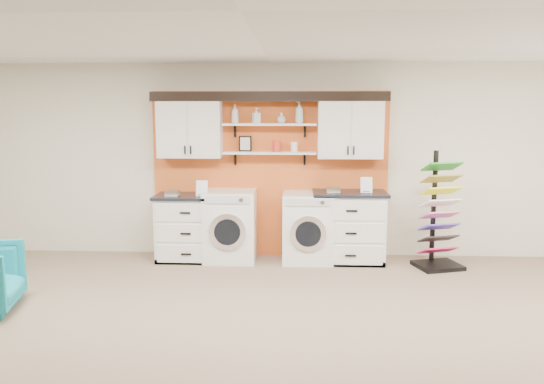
# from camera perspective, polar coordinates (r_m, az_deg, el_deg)

# --- Properties ---
(ceiling) EXTENTS (10.00, 10.00, 0.00)m
(ceiling) POSITION_cam_1_polar(r_m,az_deg,el_deg) (3.78, -3.49, 18.88)
(ceiling) COLOR white
(ceiling) RESTS_ON wall_back
(wall_back) EXTENTS (10.00, 0.00, 10.00)m
(wall_back) POSITION_cam_1_polar(r_m,az_deg,el_deg) (7.74, -0.19, 3.40)
(wall_back) COLOR beige
(wall_back) RESTS_ON floor
(accent_panel) EXTENTS (3.40, 0.07, 2.40)m
(accent_panel) POSITION_cam_1_polar(r_m,az_deg,el_deg) (7.73, -0.21, 1.90)
(accent_panel) COLOR #D85D24
(accent_panel) RESTS_ON wall_back
(upper_cabinet_left) EXTENTS (0.90, 0.35, 0.84)m
(upper_cabinet_left) POSITION_cam_1_polar(r_m,az_deg,el_deg) (7.65, -8.82, 6.83)
(upper_cabinet_left) COLOR white
(upper_cabinet_left) RESTS_ON wall_back
(upper_cabinet_right) EXTENTS (0.90, 0.35, 0.84)m
(upper_cabinet_right) POSITION_cam_1_polar(r_m,az_deg,el_deg) (7.53, 8.40, 6.81)
(upper_cabinet_right) COLOR white
(upper_cabinet_right) RESTS_ON wall_back
(shelf_lower) EXTENTS (1.32, 0.28, 0.03)m
(shelf_lower) POSITION_cam_1_polar(r_m,az_deg,el_deg) (7.53, -0.27, 4.24)
(shelf_lower) COLOR white
(shelf_lower) RESTS_ON wall_back
(shelf_upper) EXTENTS (1.32, 0.28, 0.03)m
(shelf_upper) POSITION_cam_1_polar(r_m,az_deg,el_deg) (7.51, -0.28, 7.28)
(shelf_upper) COLOR white
(shelf_upper) RESTS_ON wall_back
(crown_molding) EXTENTS (3.30, 0.41, 0.13)m
(crown_molding) POSITION_cam_1_polar(r_m,az_deg,el_deg) (7.52, -0.27, 10.32)
(crown_molding) COLOR black
(crown_molding) RESTS_ON wall_back
(picture_frame) EXTENTS (0.18, 0.02, 0.22)m
(picture_frame) POSITION_cam_1_polar(r_m,az_deg,el_deg) (7.60, -2.90, 5.22)
(picture_frame) COLOR black
(picture_frame) RESTS_ON shelf_lower
(canister_red) EXTENTS (0.11, 0.11, 0.16)m
(canister_red) POSITION_cam_1_polar(r_m,az_deg,el_deg) (7.52, 0.49, 4.96)
(canister_red) COLOR red
(canister_red) RESTS_ON shelf_lower
(canister_cream) EXTENTS (0.10, 0.10, 0.14)m
(canister_cream) POSITION_cam_1_polar(r_m,az_deg,el_deg) (7.52, 2.40, 4.87)
(canister_cream) COLOR silver
(canister_cream) RESTS_ON shelf_lower
(base_cabinet_left) EXTENTS (0.96, 0.66, 0.94)m
(base_cabinet_left) POSITION_cam_1_polar(r_m,az_deg,el_deg) (7.68, -8.80, -3.77)
(base_cabinet_left) COLOR white
(base_cabinet_left) RESTS_ON floor
(base_cabinet_right) EXTENTS (1.03, 0.66, 1.00)m
(base_cabinet_right) POSITION_cam_1_polar(r_m,az_deg,el_deg) (7.56, 8.27, -3.74)
(base_cabinet_right) COLOR white
(base_cabinet_right) RESTS_ON floor
(washer) EXTENTS (0.72, 0.71, 1.01)m
(washer) POSITION_cam_1_polar(r_m,az_deg,el_deg) (7.58, -4.50, -3.61)
(washer) COLOR white
(washer) RESTS_ON floor
(dryer) EXTENTS (0.70, 0.71, 0.98)m
(dryer) POSITION_cam_1_polar(r_m,az_deg,el_deg) (7.52, 3.86, -3.81)
(dryer) COLOR white
(dryer) RESTS_ON floor
(sample_rack) EXTENTS (0.69, 0.63, 1.59)m
(sample_rack) POSITION_cam_1_polar(r_m,az_deg,el_deg) (7.55, 17.46, -3.98)
(sample_rack) COLOR black
(sample_rack) RESTS_ON floor
(soap_bottle_a) EXTENTS (0.11, 0.11, 0.26)m
(soap_bottle_a) POSITION_cam_1_polar(r_m,az_deg,el_deg) (7.55, -4.00, 8.38)
(soap_bottle_a) COLOR silver
(soap_bottle_a) RESTS_ON shelf_upper
(soap_bottle_b) EXTENTS (0.13, 0.13, 0.22)m
(soap_bottle_b) POSITION_cam_1_polar(r_m,az_deg,el_deg) (7.52, -1.70, 8.23)
(soap_bottle_b) COLOR silver
(soap_bottle_b) RESTS_ON shelf_upper
(soap_bottle_c) EXTENTS (0.16, 0.16, 0.15)m
(soap_bottle_c) POSITION_cam_1_polar(r_m,az_deg,el_deg) (7.50, 1.02, 7.97)
(soap_bottle_c) COLOR silver
(soap_bottle_c) RESTS_ON shelf_upper
(soap_bottle_d) EXTENTS (0.15, 0.15, 0.30)m
(soap_bottle_d) POSITION_cam_1_polar(r_m,az_deg,el_deg) (7.50, 2.96, 8.53)
(soap_bottle_d) COLOR silver
(soap_bottle_d) RESTS_ON shelf_upper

